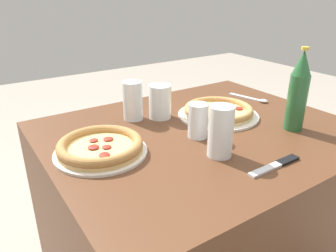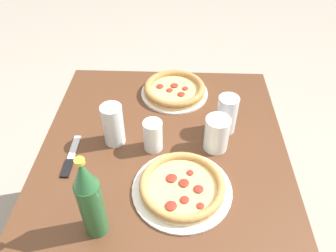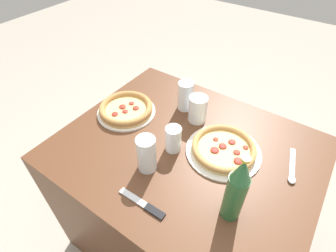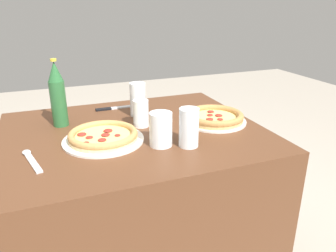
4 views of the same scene
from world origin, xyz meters
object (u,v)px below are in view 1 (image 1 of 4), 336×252
(glass_lemonade, at_px, (160,102))
(knife, at_px, (277,165))
(glass_orange_juice, at_px, (133,103))
(glass_water, at_px, (221,133))
(beer_bottle, at_px, (298,92))
(glass_cola, at_px, (198,122))
(pizza_veggie, at_px, (218,111))
(spoon, at_px, (253,99))
(pizza_margherita, at_px, (100,147))

(glass_lemonade, distance_m, knife, 0.49)
(glass_orange_juice, distance_m, glass_water, 0.39)
(beer_bottle, xyz_separation_m, knife, (0.25, 0.14, -0.13))
(glass_cola, distance_m, glass_lemonade, 0.21)
(pizza_veggie, height_order, spoon, pizza_veggie)
(pizza_veggie, distance_m, beer_bottle, 0.29)
(glass_cola, height_order, glass_lemonade, glass_lemonade)
(pizza_veggie, relative_size, glass_orange_juice, 2.13)
(glass_lemonade, distance_m, glass_water, 0.34)
(pizza_margherita, xyz_separation_m, glass_water, (-0.28, 0.20, 0.05))
(glass_lemonade, bearing_deg, glass_cola, 92.92)
(pizza_veggie, distance_m, glass_water, 0.31)
(glass_water, bearing_deg, knife, 123.39)
(pizza_margherita, bearing_deg, pizza_veggie, -175.90)
(glass_orange_juice, xyz_separation_m, knife, (-0.16, 0.52, -0.06))
(glass_cola, bearing_deg, glass_lemonade, -87.08)
(pizza_margherita, relative_size, glass_cola, 2.43)
(pizza_margherita, distance_m, glass_orange_juice, 0.28)
(glass_cola, xyz_separation_m, glass_orange_juice, (0.10, -0.25, 0.01))
(beer_bottle, distance_m, spoon, 0.34)
(beer_bottle, relative_size, spoon, 1.52)
(knife, bearing_deg, spoon, -130.47)
(glass_orange_juice, bearing_deg, beer_bottle, 137.25)
(glass_cola, xyz_separation_m, glass_water, (0.03, 0.13, 0.02))
(knife, bearing_deg, glass_lemonade, -81.37)
(glass_water, relative_size, knife, 0.82)
(glass_lemonade, relative_size, glass_orange_juice, 0.88)
(pizza_veggie, relative_size, beer_bottle, 1.08)
(glass_cola, relative_size, glass_orange_juice, 0.79)
(pizza_margherita, distance_m, pizza_veggie, 0.49)
(beer_bottle, bearing_deg, glass_lemonade, -46.62)
(glass_cola, bearing_deg, pizza_margherita, -11.73)
(pizza_margherita, xyz_separation_m, spoon, (-0.74, -0.10, -0.02))
(glass_cola, bearing_deg, beer_bottle, 157.29)
(glass_lemonade, xyz_separation_m, glass_orange_juice, (0.09, -0.04, 0.00))
(glass_water, xyz_separation_m, spoon, (-0.46, -0.30, -0.06))
(glass_lemonade, height_order, glass_water, glass_water)
(glass_orange_juice, relative_size, spoon, 0.77)
(pizza_margherita, bearing_deg, glass_water, 144.82)
(beer_bottle, distance_m, knife, 0.31)
(pizza_veggie, bearing_deg, glass_orange_juice, -28.71)
(glass_water, xyz_separation_m, knife, (-0.09, 0.13, -0.07))
(pizza_veggie, distance_m, glass_cola, 0.20)
(beer_bottle, bearing_deg, glass_orange_juice, -42.75)
(pizza_veggie, bearing_deg, spoon, -165.80)
(knife, relative_size, spoon, 1.00)
(pizza_veggie, relative_size, knife, 1.64)
(pizza_margherita, height_order, spoon, pizza_margherita)
(spoon, bearing_deg, glass_orange_juice, -9.42)
(pizza_margherita, height_order, glass_water, glass_water)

